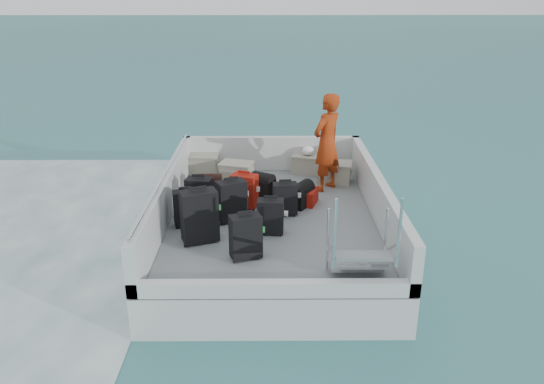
{
  "coord_description": "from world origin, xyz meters",
  "views": [
    {
      "loc": [
        -0.06,
        -8.07,
        4.18
      ],
      "look_at": [
        -0.0,
        0.13,
        1.0
      ],
      "focal_mm": 35.0,
      "sensor_mm": 36.0,
      "label": 1
    }
  ],
  "objects": [
    {
      "name": "suitcase_6",
      "position": [
        -0.03,
        -0.66,
        0.9
      ],
      "size": [
        0.41,
        0.26,
        0.55
      ],
      "primitive_type": "cube",
      "rotation": [
        0.0,
        0.0,
        -0.06
      ],
      "color": "black",
      "rests_on": "deck"
    },
    {
      "name": "duffel_0",
      "position": [
        -1.13,
        0.94,
        0.78
      ],
      "size": [
        0.46,
        0.3,
        0.32
      ],
      "primitive_type": null,
      "rotation": [
        0.0,
        0.0,
        0.01
      ],
      "color": "black",
      "rests_on": "deck"
    },
    {
      "name": "crate_2",
      "position": [
        0.74,
        2.2,
        0.8
      ],
      "size": [
        0.68,
        0.57,
        0.35
      ],
      "primitive_type": "cube",
      "rotation": [
        0.0,
        0.0,
        -0.33
      ],
      "color": "gray",
      "rests_on": "deck"
    },
    {
      "name": "yellow_bag",
      "position": [
        1.12,
        2.2,
        0.73
      ],
      "size": [
        0.28,
        0.26,
        0.22
      ],
      "primitive_type": "ellipsoid",
      "color": "gold",
      "rests_on": "deck"
    },
    {
      "name": "deck",
      "position": [
        0.0,
        0.0,
        0.61
      ],
      "size": [
        3.3,
        4.7,
        0.02
      ],
      "primitive_type": "cube",
      "color": "slate",
      "rests_on": "ferry_hull"
    },
    {
      "name": "ground",
      "position": [
        0.0,
        0.0,
        0.0
      ],
      "size": [
        160.0,
        160.0,
        0.0
      ],
      "primitive_type": "plane",
      "color": "#1C5B64",
      "rests_on": "ground"
    },
    {
      "name": "duffel_2",
      "position": [
        0.51,
        0.47,
        0.78
      ],
      "size": [
        0.53,
        0.59,
        0.32
      ],
      "primitive_type": null,
      "rotation": [
        0.0,
        0.0,
        0.99
      ],
      "color": "black",
      "rests_on": "deck"
    },
    {
      "name": "deck_fittings",
      "position": [
        0.35,
        -0.32,
        0.99
      ],
      "size": [
        3.6,
        5.0,
        0.9
      ],
      "color": "silver",
      "rests_on": "deck"
    },
    {
      "name": "passenger",
      "position": [
        1.01,
        1.27,
        1.52
      ],
      "size": [
        0.77,
        0.78,
        1.81
      ],
      "primitive_type": "imported",
      "rotation": [
        0.0,
        0.0,
        -2.32
      ],
      "color": "#DD4314",
      "rests_on": "deck"
    },
    {
      "name": "suitcase_4",
      "position": [
        -0.66,
        -0.16,
        0.96
      ],
      "size": [
        0.53,
        0.45,
        0.68
      ],
      "primitive_type": "cube",
      "rotation": [
        0.0,
        0.0,
        0.47
      ],
      "color": "black",
      "rests_on": "deck"
    },
    {
      "name": "suitcase_2",
      "position": [
        -1.21,
        0.15,
        0.93
      ],
      "size": [
        0.46,
        0.32,
        0.61
      ],
      "primitive_type": "cube",
      "rotation": [
        0.0,
        0.0,
        -0.16
      ],
      "color": "black",
      "rests_on": "deck"
    },
    {
      "name": "suitcase_1",
      "position": [
        -1.36,
        -0.36,
        0.92
      ],
      "size": [
        0.44,
        0.32,
        0.59
      ],
      "primitive_type": "cube",
      "rotation": [
        0.0,
        0.0,
        0.28
      ],
      "color": "black",
      "rests_on": "deck"
    },
    {
      "name": "suitcase_5",
      "position": [
        -0.47,
        0.39,
        0.92
      ],
      "size": [
        0.49,
        0.39,
        0.59
      ],
      "primitive_type": "cube",
      "rotation": [
        0.0,
        0.0,
        -0.36
      ],
      "color": "maroon",
      "rests_on": "deck"
    },
    {
      "name": "suitcase_0",
      "position": [
        -1.08,
        -0.93,
        1.02
      ],
      "size": [
        0.6,
        0.46,
        0.8
      ],
      "primitive_type": "cube",
      "rotation": [
        0.0,
        0.0,
        0.37
      ],
      "color": "black",
      "rests_on": "deck"
    },
    {
      "name": "suitcase_8",
      "position": [
        0.45,
        0.61,
        0.75
      ],
      "size": [
        0.77,
        0.63,
        0.26
      ],
      "primitive_type": "cube",
      "rotation": [
        0.0,
        0.0,
        1.26
      ],
      "color": "maroon",
      "rests_on": "deck"
    },
    {
      "name": "suitcase_7",
      "position": [
        0.21,
        0.06,
        0.9
      ],
      "size": [
        0.42,
        0.26,
        0.56
      ],
      "primitive_type": "cube",
      "rotation": [
        0.0,
        0.0,
        0.09
      ],
      "color": "black",
      "rests_on": "deck"
    },
    {
      "name": "white_bag",
      "position": [
        0.74,
        2.2,
        1.06
      ],
      "size": [
        0.24,
        0.24,
        0.18
      ],
      "primitive_type": "ellipsoid",
      "color": "white",
      "rests_on": "crate_2"
    },
    {
      "name": "ferry_hull",
      "position": [
        0.0,
        0.0,
        0.3
      ],
      "size": [
        3.6,
        5.0,
        0.6
      ],
      "primitive_type": "cube",
      "color": "silver",
      "rests_on": "ground"
    },
    {
      "name": "crate_0",
      "position": [
        -1.4,
        2.2,
        0.8
      ],
      "size": [
        0.64,
        0.47,
        0.36
      ],
      "primitive_type": "cube",
      "rotation": [
        0.0,
        0.0,
        -0.09
      ],
      "color": "gray",
      "rests_on": "deck"
    },
    {
      "name": "crate_3",
      "position": [
        1.22,
        1.64,
        0.81
      ],
      "size": [
        0.68,
        0.53,
        0.37
      ],
      "primitive_type": "cube",
      "rotation": [
        0.0,
        0.0,
        -0.19
      ],
      "color": "gray",
      "rests_on": "deck"
    },
    {
      "name": "duffel_1",
      "position": [
        -0.16,
        0.99,
        0.78
      ],
      "size": [
        0.5,
        0.46,
        0.32
      ],
      "primitive_type": null,
      "rotation": [
        0.0,
        0.0,
        -0.56
      ],
      "color": "black",
      "rests_on": "deck"
    },
    {
      "name": "crate_1",
      "position": [
        -0.68,
        1.69,
        0.8
      ],
      "size": [
        0.68,
        0.55,
        0.36
      ],
      "primitive_type": "cube",
      "rotation": [
        0.0,
        0.0,
        -0.27
      ],
      "color": "gray",
      "rests_on": "deck"
    },
    {
      "name": "suitcase_3",
      "position": [
        -0.38,
        -1.45,
        0.94
      ],
      "size": [
        0.48,
        0.37,
        0.65
      ],
      "primitive_type": "cube",
      "rotation": [
        0.0,
        0.0,
        0.33
      ],
      "color": "black",
      "rests_on": "deck"
    }
  ]
}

